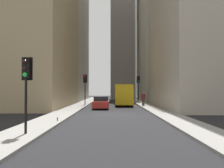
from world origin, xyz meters
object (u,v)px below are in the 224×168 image
(traffic_light_midblock, at_px, (138,83))
(discarded_bottle, at_px, (57,119))
(pedestrian, at_px, (143,98))
(delivery_truck, at_px, (123,95))
(traffic_light_far_junction, at_px, (85,83))
(sedan_red, at_px, (101,103))
(traffic_light_foreground, at_px, (26,77))

(traffic_light_midblock, bearing_deg, discarded_bottle, 162.00)
(traffic_light_midblock, height_order, pedestrian, traffic_light_midblock)
(delivery_truck, bearing_deg, traffic_light_far_junction, 94.48)
(sedan_red, xyz_separation_m, discarded_bottle, (-12.43, 2.32, -0.42))
(traffic_light_far_junction, bearing_deg, traffic_light_midblock, -51.22)
(sedan_red, xyz_separation_m, pedestrian, (3.57, -5.26, 0.43))
(delivery_truck, xyz_separation_m, sedan_red, (-5.59, 2.80, -0.80))
(discarded_bottle, bearing_deg, traffic_light_midblock, -18.00)
(traffic_light_foreground, bearing_deg, traffic_light_midblock, -15.95)
(delivery_truck, distance_m, traffic_light_far_junction, 5.45)
(delivery_truck, relative_size, sedan_red, 1.50)
(delivery_truck, distance_m, discarded_bottle, 18.78)
(pedestrian, bearing_deg, traffic_light_foreground, 158.92)
(delivery_truck, xyz_separation_m, traffic_light_midblock, (5.87, -2.64, 1.77))
(traffic_light_foreground, relative_size, traffic_light_midblock, 0.86)
(sedan_red, distance_m, discarded_bottle, 12.65)
(pedestrian, distance_m, discarded_bottle, 17.73)
(traffic_light_foreground, bearing_deg, traffic_light_far_junction, -1.02)
(traffic_light_foreground, distance_m, traffic_light_far_junction, 22.47)
(delivery_truck, distance_m, traffic_light_midblock, 6.68)
(traffic_light_midblock, height_order, traffic_light_far_junction, traffic_light_midblock)
(delivery_truck, distance_m, sedan_red, 6.30)
(delivery_truck, bearing_deg, traffic_light_midblock, -24.19)
(traffic_light_midblock, distance_m, pedestrian, 8.18)
(sedan_red, bearing_deg, delivery_truck, -26.60)
(traffic_light_far_junction, distance_m, discarded_bottle, 17.85)
(delivery_truck, relative_size, pedestrian, 3.70)
(sedan_red, height_order, discarded_bottle, sedan_red)
(delivery_truck, relative_size, discarded_bottle, 23.93)
(pedestrian, relative_size, discarded_bottle, 6.46)
(sedan_red, distance_m, pedestrian, 6.37)
(traffic_light_foreground, height_order, traffic_light_midblock, traffic_light_midblock)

